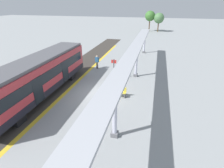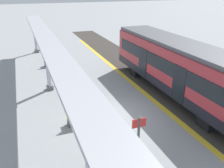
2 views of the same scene
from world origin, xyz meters
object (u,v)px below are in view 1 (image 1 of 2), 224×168
Objects in this scene: train_near_carriage at (40,76)px; canopy_pillar_third at (136,61)px; platform_info_sign at (114,67)px; bench_mid_platform at (118,92)px; canopy_pillar_fourth at (144,42)px; canopy_pillar_second at (115,112)px; passenger_waiting_near_edge at (97,60)px.

canopy_pillar_third reaches higher than train_near_carriage.
canopy_pillar_third is 2.60m from platform_info_sign.
canopy_pillar_fourth is at bearing 86.51° from bench_mid_platform.
canopy_pillar_second and canopy_pillar_third have the same top height.
passenger_waiting_near_edge is at bearing 113.62° from canopy_pillar_second.
train_near_carriage is 8.43× the size of bench_mid_platform.
canopy_pillar_fourth is (7.57, 16.92, -0.01)m from train_near_carriage.
canopy_pillar_second reaches higher than bench_mid_platform.
canopy_pillar_fourth reaches higher than passenger_waiting_near_edge.
canopy_pillar_third is at bearing 79.31° from bench_mid_platform.
passenger_waiting_near_edge is (-5.06, -8.99, -0.77)m from canopy_pillar_fourth.
canopy_pillar_second is 2.14× the size of passenger_waiting_near_edge.
canopy_pillar_third is (7.57, 6.49, -0.01)m from train_near_carriage.
platform_info_sign is at bearing 104.17° from canopy_pillar_second.
canopy_pillar_second is at bearing -90.00° from canopy_pillar_third.
platform_info_sign is at bearing 109.09° from bench_mid_platform.
bench_mid_platform is at bearing -93.49° from canopy_pillar_fourth.
train_near_carriage is 8.36m from passenger_waiting_near_edge.
train_near_carriage is at bearing 154.37° from canopy_pillar_second.
canopy_pillar_fourth reaches higher than bench_mid_platform.
bench_mid_platform is (-0.94, -15.42, -1.38)m from canopy_pillar_fourth.
bench_mid_platform is at bearing 100.40° from canopy_pillar_second.
canopy_pillar_second reaches higher than passenger_waiting_near_edge.
bench_mid_platform is (-0.94, -4.99, -1.38)m from canopy_pillar_third.
platform_info_sign is at bearing 44.78° from train_near_carriage.
canopy_pillar_fourth is 2.39× the size of bench_mid_platform.
canopy_pillar_third reaches higher than bench_mid_platform.
platform_info_sign reaches higher than bench_mid_platform.
canopy_pillar_fourth is (0.00, 20.55, 0.00)m from canopy_pillar_second.
train_near_carriage is 7.51m from platform_info_sign.
canopy_pillar_second is 1.00× the size of canopy_pillar_third.
bench_mid_platform is at bearing 12.77° from train_near_carriage.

